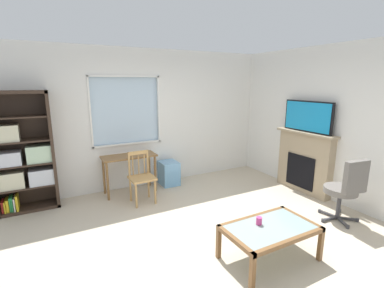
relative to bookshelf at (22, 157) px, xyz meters
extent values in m
cube|color=beige|center=(2.14, -2.19, -0.90)|extent=(6.26, 5.85, 0.02)
cube|color=silver|center=(2.14, 0.24, -0.45)|extent=(5.26, 0.12, 0.88)
cube|color=silver|center=(2.14, 0.24, 1.56)|extent=(5.26, 0.12, 0.51)
cube|color=silver|center=(0.31, 0.24, 0.65)|extent=(1.60, 0.12, 1.32)
cube|color=silver|center=(3.60, 0.24, 0.65)|extent=(2.34, 0.12, 1.32)
cube|color=silver|center=(1.77, 0.25, 0.65)|extent=(1.32, 0.02, 1.32)
cube|color=white|center=(1.77, 0.18, 0.00)|extent=(1.38, 0.06, 0.03)
cube|color=white|center=(1.77, 0.18, 1.29)|extent=(1.38, 0.06, 0.03)
cube|color=white|center=(1.11, 0.18, 0.65)|extent=(0.03, 0.06, 1.32)
cube|color=white|center=(2.43, 0.18, 0.65)|extent=(0.03, 0.06, 1.32)
cube|color=silver|center=(4.83, -2.19, 0.46)|extent=(0.12, 5.05, 2.71)
cube|color=#38281E|center=(0.44, -0.01, 0.09)|extent=(0.05, 0.38, 1.95)
cube|color=#38281E|center=(0.02, -0.01, 1.04)|extent=(0.90, 0.38, 0.05)
cube|color=#38281E|center=(0.02, -0.01, -0.87)|extent=(0.90, 0.38, 0.05)
cube|color=#38281E|center=(0.02, 0.17, 0.09)|extent=(0.90, 0.02, 1.95)
cube|color=#38281E|center=(0.02, -0.01, -0.49)|extent=(0.85, 0.36, 0.02)
cube|color=#38281E|center=(0.02, -0.01, -0.11)|extent=(0.85, 0.36, 0.02)
cube|color=#38281E|center=(0.02, -0.01, 0.28)|extent=(0.85, 0.36, 0.02)
cube|color=#38281E|center=(0.02, -0.01, 0.66)|extent=(0.85, 0.36, 0.02)
cube|color=beige|center=(-0.20, -0.02, -0.34)|extent=(0.38, 0.28, 0.27)
cube|color=silver|center=(0.24, -0.02, -0.34)|extent=(0.37, 0.30, 0.26)
cube|color=silver|center=(-0.19, -0.02, 0.01)|extent=(0.36, 0.30, 0.21)
cube|color=#B7D6B2|center=(0.24, -0.02, 0.04)|extent=(0.37, 0.28, 0.27)
cube|color=beige|center=(-0.18, -0.02, 0.42)|extent=(0.38, 0.28, 0.26)
cube|color=red|center=(-0.35, -0.03, -0.75)|extent=(0.03, 0.21, 0.18)
cube|color=yellow|center=(-0.32, -0.03, -0.75)|extent=(0.02, 0.27, 0.18)
cube|color=yellow|center=(-0.28, -0.03, -0.74)|extent=(0.04, 0.22, 0.20)
cube|color=green|center=(-0.25, -0.03, -0.73)|extent=(0.02, 0.21, 0.23)
cube|color=green|center=(-0.22, -0.03, -0.72)|extent=(0.02, 0.23, 0.23)
cube|color=white|center=(-0.19, -0.03, -0.73)|extent=(0.02, 0.27, 0.21)
cube|color=yellow|center=(-0.15, -0.03, -0.72)|extent=(0.03, 0.27, 0.25)
cube|color=brown|center=(1.70, -0.11, -0.17)|extent=(1.00, 0.43, 0.03)
cylinder|color=brown|center=(1.25, -0.28, -0.54)|extent=(0.04, 0.04, 0.71)
cylinder|color=brown|center=(2.15, -0.28, -0.54)|extent=(0.04, 0.04, 0.71)
cylinder|color=brown|center=(1.25, 0.05, -0.54)|extent=(0.04, 0.04, 0.71)
cylinder|color=brown|center=(2.15, 0.05, -0.54)|extent=(0.04, 0.04, 0.71)
cube|color=tan|center=(1.76, -0.66, -0.44)|extent=(0.43, 0.41, 0.04)
cylinder|color=tan|center=(1.60, -0.83, -0.68)|extent=(0.04, 0.04, 0.43)
cylinder|color=tan|center=(1.94, -0.82, -0.68)|extent=(0.04, 0.04, 0.43)
cylinder|color=tan|center=(1.59, -0.51, -0.68)|extent=(0.04, 0.04, 0.43)
cylinder|color=tan|center=(1.93, -0.50, -0.68)|extent=(0.04, 0.04, 0.43)
cylinder|color=tan|center=(1.59, -0.51, -0.22)|extent=(0.04, 0.04, 0.45)
cylinder|color=tan|center=(1.93, -0.50, -0.22)|extent=(0.04, 0.04, 0.45)
cube|color=tan|center=(1.76, -0.50, -0.02)|extent=(0.36, 0.04, 0.06)
cylinder|color=tan|center=(1.66, -0.50, -0.25)|extent=(0.02, 0.02, 0.35)
cylinder|color=tan|center=(1.76, -0.50, -0.25)|extent=(0.02, 0.02, 0.35)
cylinder|color=tan|center=(1.87, -0.50, -0.25)|extent=(0.02, 0.02, 0.35)
cube|color=#72ADDB|center=(2.52, -0.06, -0.65)|extent=(0.35, 0.40, 0.48)
cube|color=tan|center=(4.68, -1.61, -0.33)|extent=(0.18, 1.13, 1.13)
cube|color=black|center=(4.59, -1.61, -0.48)|extent=(0.03, 0.62, 0.62)
cube|color=tan|center=(4.66, -1.61, 0.26)|extent=(0.26, 1.23, 0.04)
cube|color=black|center=(4.66, -1.61, 0.57)|extent=(0.05, 1.02, 0.57)
cube|color=#198CCC|center=(4.63, -1.61, 0.57)|extent=(0.01, 0.97, 0.52)
cylinder|color=slate|center=(4.22, -2.67, -0.41)|extent=(0.48, 0.48, 0.09)
cube|color=slate|center=(4.19, -2.89, -0.13)|extent=(0.41, 0.14, 0.48)
cylinder|color=#38383D|center=(4.22, -2.67, -0.65)|extent=(0.06, 0.06, 0.42)
cube|color=#38383D|center=(4.08, -2.65, -0.86)|extent=(0.28, 0.08, 0.03)
cylinder|color=#38383D|center=(3.94, -2.63, -0.87)|extent=(0.05, 0.05, 0.05)
cube|color=#38383D|center=(4.16, -2.80, -0.86)|extent=(0.16, 0.27, 0.03)
cylinder|color=#38383D|center=(4.10, -2.92, -0.87)|extent=(0.05, 0.05, 0.05)
cube|color=#38383D|center=(4.32, -2.77, -0.86)|extent=(0.22, 0.22, 0.03)
cylinder|color=#38383D|center=(4.42, -2.87, -0.87)|extent=(0.05, 0.05, 0.05)
cube|color=#38383D|center=(4.34, -2.61, -0.86)|extent=(0.27, 0.16, 0.03)
cylinder|color=#38383D|center=(4.47, -2.54, -0.87)|extent=(0.05, 0.05, 0.05)
cube|color=#38383D|center=(4.20, -2.54, -0.86)|extent=(0.08, 0.28, 0.03)
cylinder|color=#38383D|center=(4.17, -2.40, -0.87)|extent=(0.05, 0.05, 0.05)
cube|color=#8C9E99|center=(2.58, -2.90, -0.48)|extent=(0.98, 0.56, 0.02)
cube|color=brown|center=(2.58, -3.21, -0.49)|extent=(1.08, 0.05, 0.05)
cube|color=brown|center=(2.58, -2.60, -0.49)|extent=(1.08, 0.05, 0.05)
cube|color=brown|center=(2.07, -2.90, -0.49)|extent=(0.05, 0.66, 0.05)
cube|color=brown|center=(3.10, -2.90, -0.49)|extent=(0.05, 0.66, 0.05)
cube|color=brown|center=(2.07, -3.21, -0.70)|extent=(0.05, 0.05, 0.38)
cube|color=brown|center=(3.10, -3.21, -0.70)|extent=(0.05, 0.05, 0.38)
cube|color=brown|center=(2.07, -2.60, -0.70)|extent=(0.05, 0.05, 0.38)
cube|color=brown|center=(3.10, -2.60, -0.70)|extent=(0.05, 0.05, 0.38)
cylinder|color=#DB3D84|center=(2.50, -2.80, -0.42)|extent=(0.07, 0.07, 0.09)
camera|label=1|loc=(0.40, -5.04, 1.18)|focal=25.66mm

